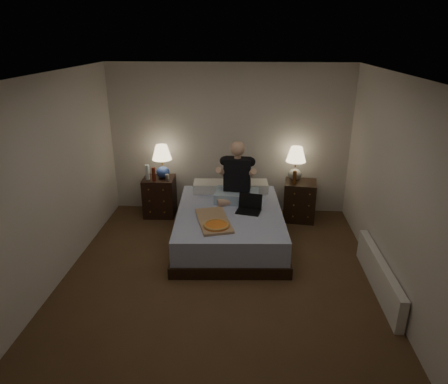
# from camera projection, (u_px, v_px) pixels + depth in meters

# --- Properties ---
(floor) EXTENTS (4.00, 4.50, 0.00)m
(floor) POSITION_uv_depth(u_px,v_px,m) (220.00, 281.00, 5.04)
(floor) COLOR brown
(floor) RESTS_ON ground
(ceiling) EXTENTS (4.00, 4.50, 0.00)m
(ceiling) POSITION_uv_depth(u_px,v_px,m) (219.00, 76.00, 4.12)
(ceiling) COLOR white
(ceiling) RESTS_ON ground
(wall_back) EXTENTS (4.00, 0.00, 2.50)m
(wall_back) POSITION_uv_depth(u_px,v_px,m) (229.00, 140.00, 6.67)
(wall_back) COLOR silver
(wall_back) RESTS_ON ground
(wall_front) EXTENTS (4.00, 0.00, 2.50)m
(wall_front) POSITION_uv_depth(u_px,v_px,m) (193.00, 317.00, 2.49)
(wall_front) COLOR silver
(wall_front) RESTS_ON ground
(wall_left) EXTENTS (0.00, 4.50, 2.50)m
(wall_left) POSITION_uv_depth(u_px,v_px,m) (50.00, 185.00, 4.70)
(wall_left) COLOR silver
(wall_left) RESTS_ON ground
(wall_right) EXTENTS (0.00, 4.50, 2.50)m
(wall_right) POSITION_uv_depth(u_px,v_px,m) (397.00, 192.00, 4.46)
(wall_right) COLOR silver
(wall_right) RESTS_ON ground
(bed) EXTENTS (1.63, 2.10, 0.50)m
(bed) POSITION_uv_depth(u_px,v_px,m) (229.00, 226.00, 5.92)
(bed) COLOR #586AB0
(bed) RESTS_ON floor
(nightstand_left) EXTENTS (0.52, 0.47, 0.66)m
(nightstand_left) POSITION_uv_depth(u_px,v_px,m) (160.00, 196.00, 6.78)
(nightstand_left) COLOR black
(nightstand_left) RESTS_ON floor
(nightstand_right) EXTENTS (0.56, 0.52, 0.66)m
(nightstand_right) POSITION_uv_depth(u_px,v_px,m) (299.00, 201.00, 6.62)
(nightstand_right) COLOR black
(nightstand_right) RESTS_ON floor
(lamp_left) EXTENTS (0.39, 0.39, 0.56)m
(lamp_left) POSITION_uv_depth(u_px,v_px,m) (162.00, 162.00, 6.58)
(lamp_left) COLOR #2A459A
(lamp_left) RESTS_ON nightstand_left
(lamp_right) EXTENTS (0.40, 0.40, 0.56)m
(lamp_right) POSITION_uv_depth(u_px,v_px,m) (296.00, 164.00, 6.49)
(lamp_right) COLOR gray
(lamp_right) RESTS_ON nightstand_right
(water_bottle) EXTENTS (0.07, 0.07, 0.25)m
(water_bottle) POSITION_uv_depth(u_px,v_px,m) (147.00, 172.00, 6.56)
(water_bottle) COLOR silver
(water_bottle) RESTS_ON nightstand_left
(soda_can) EXTENTS (0.07, 0.07, 0.10)m
(soda_can) POSITION_uv_depth(u_px,v_px,m) (167.00, 177.00, 6.55)
(soda_can) COLOR #AAAAA5
(soda_can) RESTS_ON nightstand_left
(beer_bottle_left) EXTENTS (0.06, 0.06, 0.23)m
(beer_bottle_left) POSITION_uv_depth(u_px,v_px,m) (154.00, 174.00, 6.48)
(beer_bottle_left) COLOR #601E0D
(beer_bottle_left) RESTS_ON nightstand_left
(beer_bottle_right) EXTENTS (0.06, 0.06, 0.23)m
(beer_bottle_right) POSITION_uv_depth(u_px,v_px,m) (295.00, 178.00, 6.35)
(beer_bottle_right) COLOR #5D2D0D
(beer_bottle_right) RESTS_ON nightstand_right
(person) EXTENTS (0.70, 0.57, 0.93)m
(person) POSITION_uv_depth(u_px,v_px,m) (237.00, 172.00, 5.99)
(person) COLOR black
(person) RESTS_ON bed
(laptop) EXTENTS (0.39, 0.35, 0.24)m
(laptop) POSITION_uv_depth(u_px,v_px,m) (249.00, 204.00, 5.72)
(laptop) COLOR black
(laptop) RESTS_ON bed
(pizza_box) EXTENTS (0.59, 0.84, 0.08)m
(pizza_box) POSITION_uv_depth(u_px,v_px,m) (216.00, 226.00, 5.26)
(pizza_box) COLOR tan
(pizza_box) RESTS_ON bed
(radiator) EXTENTS (0.10, 1.60, 0.40)m
(radiator) POSITION_uv_depth(u_px,v_px,m) (379.00, 275.00, 4.80)
(radiator) COLOR silver
(radiator) RESTS_ON floor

